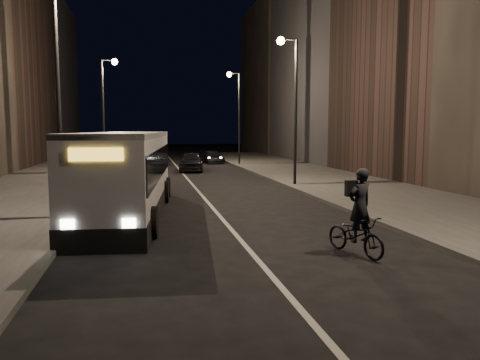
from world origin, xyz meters
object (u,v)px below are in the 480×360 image
streetlight_right_far (236,105)px  streetlight_left_far (107,100)px  car_near (191,161)px  cyclist_on_bicycle (357,226)px  car_far (212,157)px  streetlight_right_mid (291,91)px  car_mid (137,162)px  streetlight_left_near (65,67)px  city_bus (128,170)px

streetlight_right_far → streetlight_left_far: 12.24m
streetlight_right_far → car_near: bearing=-132.6°
cyclist_on_bicycle → car_near: size_ratio=0.51×
streetlight_right_far → car_far: size_ratio=2.00×
streetlight_right_mid → streetlight_left_far: same height
car_mid → streetlight_left_near: bearing=86.8°
streetlight_right_mid → streetlight_left_far: 14.62m
streetlight_left_far → streetlight_left_near: bearing=-90.0°
streetlight_left_near → car_far: size_ratio=2.00×
streetlight_right_mid → cyclist_on_bicycle: (-2.72, -14.22, -4.60)m
cyclist_on_bicycle → car_far: bearing=69.6°
streetlight_right_far → cyclist_on_bicycle: 30.69m
car_mid → car_far: 9.46m
streetlight_left_near → streetlight_left_far: 18.00m
city_bus → car_far: size_ratio=2.90×
streetlight_right_mid → city_bus: size_ratio=0.69×
city_bus → car_mid: city_bus is taller
streetlight_left_far → cyclist_on_bicycle: streetlight_left_far is taller
streetlight_right_mid → car_far: (-1.73, 19.33, -4.77)m
streetlight_right_far → streetlight_left_near: size_ratio=1.00×
car_far → streetlight_left_near: bearing=-115.1°
streetlight_right_mid → city_bus: 11.78m
streetlight_right_mid → streetlight_right_far: bearing=90.0°
streetlight_right_far → car_far: (-1.73, 3.33, -4.77)m
streetlight_left_far → car_far: bearing=46.3°
streetlight_left_near → car_near: 20.55m
streetlight_right_mid → streetlight_left_far: size_ratio=1.00×
streetlight_left_far → cyclist_on_bicycle: 25.90m
streetlight_right_mid → car_mid: 16.30m
city_bus → car_far: (6.96, 26.40, -1.12)m
streetlight_right_far → city_bus: 24.92m
city_bus → cyclist_on_bicycle: 9.36m
streetlight_right_far → cyclist_on_bicycle: streetlight_right_far is taller
cyclist_on_bicycle → streetlight_right_far: bearing=66.1°
streetlight_left_far → city_bus: size_ratio=0.69×
streetlight_right_mid → streetlight_right_far: 16.00m
streetlight_right_mid → streetlight_left_near: (-10.66, -8.00, 0.00)m
streetlight_right_far → car_mid: 10.36m
cyclist_on_bicycle → car_mid: 27.81m
car_near → streetlight_right_mid: bearing=-60.7°
streetlight_left_far → streetlight_right_mid: bearing=-43.2°
car_near → car_far: 8.73m
streetlight_left_near → car_mid: bearing=84.7°
streetlight_left_near → city_bus: size_ratio=0.69×
car_mid → cyclist_on_bicycle: bearing=104.5°
streetlight_left_near → streetlight_right_mid: bearing=36.9°
cyclist_on_bicycle → car_mid: bearing=83.7°
streetlight_left_near → cyclist_on_bicycle: 11.09m
car_far → cyclist_on_bicycle: bearing=-98.7°
car_near → car_far: bearing=78.3°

